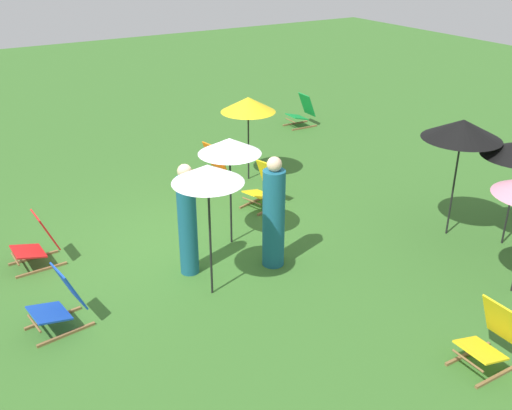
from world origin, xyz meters
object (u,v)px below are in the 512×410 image
(person_1, at_px, (187,223))
(deckchair_1, at_px, (38,243))
(umbrella_2, at_px, (208,174))
(umbrella_1, at_px, (463,129))
(deckchair_0, at_px, (302,112))
(deckchair_7, at_px, (209,167))
(deckchair_5, at_px, (491,339))
(person_0, at_px, (274,216))
(deckchair_3, at_px, (60,302))
(umbrella_4, at_px, (230,146))
(deckchair_2, at_px, (265,187))
(umbrella_0, at_px, (248,105))

(person_1, bearing_deg, deckchair_1, -84.98)
(umbrella_2, bearing_deg, umbrella_1, 83.76)
(deckchair_0, relative_size, deckchair_7, 0.99)
(deckchair_5, bearing_deg, person_0, -163.82)
(deckchair_1, relative_size, deckchair_3, 1.00)
(umbrella_2, distance_m, person_0, 1.54)
(deckchair_5, distance_m, umbrella_4, 4.51)
(umbrella_1, bearing_deg, deckchair_5, -39.81)
(person_1, bearing_deg, deckchair_2, 164.51)
(deckchair_0, bearing_deg, deckchair_1, -62.57)
(deckchair_5, distance_m, person_0, 3.39)
(deckchair_0, height_order, person_1, person_1)
(deckchair_1, relative_size, deckchair_5, 1.00)
(person_0, bearing_deg, person_1, 150.73)
(deckchair_3, height_order, person_1, person_1)
(person_1, bearing_deg, deckchair_5, 71.50)
(umbrella_4, xyz_separation_m, person_0, (0.93, 0.21, -0.84))
(deckchair_7, distance_m, umbrella_2, 4.17)
(umbrella_1, relative_size, person_0, 1.14)
(deckchair_1, bearing_deg, deckchair_0, 113.01)
(umbrella_2, bearing_deg, deckchair_1, -137.49)
(deckchair_1, xyz_separation_m, deckchair_5, (5.07, 3.97, 0.00))
(deckchair_7, distance_m, person_1, 3.37)
(person_0, bearing_deg, umbrella_4, 94.12)
(deckchair_0, height_order, umbrella_4, umbrella_4)
(umbrella_0, bearing_deg, umbrella_1, 23.46)
(deckchair_2, bearing_deg, umbrella_4, -69.03)
(deckchair_3, xyz_separation_m, umbrella_4, (-0.84, 2.95, 1.29))
(deckchair_3, xyz_separation_m, deckchair_5, (3.33, 4.08, 0.00))
(deckchair_3, bearing_deg, deckchair_7, 122.71)
(deckchair_3, xyz_separation_m, umbrella_1, (0.78, 6.21, 1.46))
(deckchair_0, xyz_separation_m, deckchair_5, (8.71, -3.48, 0.00))
(deckchair_2, xyz_separation_m, umbrella_2, (2.09, -2.17, 1.44))
(deckchair_1, relative_size, deckchair_7, 0.99)
(deckchair_0, bearing_deg, deckchair_2, -41.81)
(person_0, bearing_deg, deckchair_1, 140.37)
(deckchair_1, distance_m, umbrella_2, 3.14)
(umbrella_1, height_order, person_0, umbrella_1)
(deckchair_5, relative_size, umbrella_2, 0.43)
(deckchair_1, height_order, deckchair_3, same)
(deckchair_2, bearing_deg, deckchair_7, -179.96)
(umbrella_2, bearing_deg, person_1, -177.78)
(umbrella_1, bearing_deg, umbrella_4, -116.41)
(deckchair_1, bearing_deg, umbrella_1, 64.55)
(umbrella_2, bearing_deg, person_0, 100.85)
(deckchair_1, xyz_separation_m, umbrella_0, (-1.27, 4.45, 1.19))
(deckchair_3, xyz_separation_m, person_0, (0.09, 3.16, 0.45))
(deckchair_1, bearing_deg, deckchair_7, 108.62)
(umbrella_0, xyz_separation_m, umbrella_1, (3.79, 1.65, 0.27))
(deckchair_2, distance_m, deckchair_7, 1.47)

